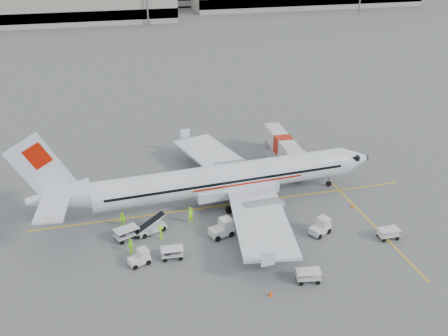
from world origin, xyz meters
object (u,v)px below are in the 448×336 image
at_px(belt_loader, 151,223).
at_px(aircraft, 226,160).
at_px(jet_bridge, 283,151).
at_px(tug_mid, 221,228).
at_px(tug_fore, 320,227).
at_px(tug_aft, 139,257).

bearing_deg(belt_loader, aircraft, 1.06).
xyz_separation_m(aircraft, jet_bridge, (10.08, 8.23, -3.51)).
distance_m(belt_loader, tug_mid, 7.43).
distance_m(tug_fore, tug_mid, 10.30).
relative_size(aircraft, tug_fore, 17.60).
relative_size(belt_loader, tug_mid, 1.73).
bearing_deg(tug_aft, aircraft, 21.11).
height_order(tug_mid, tug_aft, tug_mid).
height_order(jet_bridge, tug_fore, jet_bridge).
relative_size(aircraft, tug_aft, 19.93).
distance_m(aircraft, belt_loader, 10.91).
bearing_deg(aircraft, jet_bridge, 36.01).
bearing_deg(tug_aft, belt_loader, 52.26).
bearing_deg(tug_aft, jet_bridge, 20.73).
distance_m(aircraft, tug_mid, 8.24).
height_order(aircraft, tug_mid, aircraft).
bearing_deg(belt_loader, jet_bridge, 9.99).
height_order(belt_loader, tug_mid, belt_loader).
height_order(jet_bridge, tug_mid, jet_bridge).
distance_m(belt_loader, tug_aft, 5.55).
height_order(jet_bridge, belt_loader, jet_bridge).
relative_size(jet_bridge, tug_fore, 6.59).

